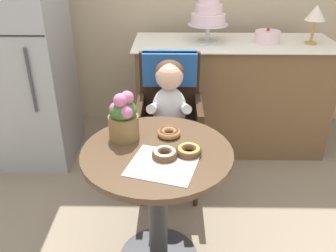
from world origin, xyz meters
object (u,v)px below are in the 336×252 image
cafe_table (158,186)px  flower_vase (123,116)px  wicker_chair (169,102)px  round_layer_cake (267,37)px  donut_mid (189,150)px  donut_side (165,154)px  donut_front (169,132)px  seated_child (169,107)px  tiered_cake_stand (208,15)px  refrigerator (20,55)px  table_lamp (316,15)px

cafe_table → flower_vase: (-0.17, 0.12, 0.33)m
wicker_chair → round_layer_cake: (0.74, 0.55, 0.31)m
wicker_chair → donut_mid: size_ratio=7.97×
donut_side → flower_vase: flower_vase is taller
donut_front → donut_mid: donut_mid is taller
cafe_table → seated_child: size_ratio=0.99×
donut_mid → tiered_cake_stand: bearing=82.0°
refrigerator → donut_mid: bearing=-43.4°
round_layer_cake → table_lamp: bearing=-5.9°
wicker_chair → tiered_cake_stand: (0.28, 0.56, 0.46)m
cafe_table → refrigerator: size_ratio=0.42×
tiered_cake_stand → round_layer_cake: size_ratio=1.79×
wicker_chair → donut_front: (0.00, -0.60, 0.10)m
cafe_table → round_layer_cake: size_ratio=3.83×
round_layer_cake → table_lamp: (0.32, -0.03, 0.17)m
wicker_chair → donut_mid: bearing=-89.6°
donut_side → flower_vase: (-0.20, 0.18, 0.10)m
donut_front → round_layer_cake: (0.73, 1.14, 0.20)m
table_lamp → donut_side: bearing=-129.3°
tiered_cake_stand → seated_child: bearing=-111.5°
refrigerator → seated_child: bearing=-25.2°
table_lamp → donut_front: bearing=-133.6°
donut_mid → donut_side: donut_side is taller
donut_mid → tiered_cake_stand: tiered_cake_stand is taller
tiered_cake_stand → refrigerator: 1.42m
wicker_chair → seated_child: size_ratio=1.31×
donut_mid → flower_vase: bearing=154.3°
wicker_chair → refrigerator: size_ratio=0.56×
round_layer_cake → table_lamp: 0.37m
donut_side → donut_mid: bearing=14.9°
donut_side → round_layer_cake: bearing=60.9°
wicker_chair → table_lamp: 1.27m
flower_vase → refrigerator: bearing=131.9°
refrigerator → flower_vase: bearing=-48.1°
cafe_table → refrigerator: 1.56m
seated_child → donut_side: seated_child is taller
wicker_chair → round_layer_cake: bearing=29.7°
round_layer_cake → refrigerator: bearing=-174.3°
donut_mid → round_layer_cake: 1.48m
donut_side → refrigerator: bearing=133.1°
flower_vase → tiered_cake_stand: (0.50, 1.18, 0.26)m
cafe_table → table_lamp: table_lamp is taller
donut_side → seated_child: bearing=88.8°
seated_child → donut_side: bearing=-91.2°
cafe_table → donut_mid: 0.28m
tiered_cake_stand → donut_mid: bearing=-98.0°
donut_front → flower_vase: 0.24m
refrigerator → cafe_table: bearing=-46.3°
flower_vase → tiered_cake_stand: 1.31m
donut_side → cafe_table: bearing=120.5°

